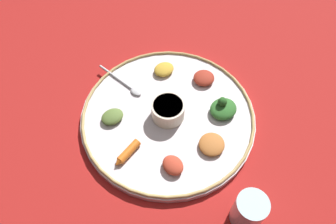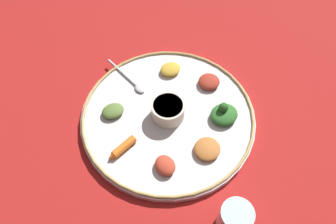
% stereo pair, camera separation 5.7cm
% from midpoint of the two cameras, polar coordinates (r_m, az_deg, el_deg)
% --- Properties ---
extents(ground_plane, '(2.40, 2.40, 0.00)m').
position_cam_midpoint_polar(ground_plane, '(0.87, 1.88, -1.30)').
color(ground_plane, maroon).
extents(platter, '(0.46, 0.46, 0.02)m').
position_cam_midpoint_polar(platter, '(0.86, 1.90, -0.98)').
color(platter, silver).
rests_on(platter, ground_plane).
extents(platter_rim, '(0.45, 0.45, 0.01)m').
position_cam_midpoint_polar(platter_rim, '(0.85, 1.92, -0.55)').
color(platter_rim, tan).
rests_on(platter_rim, platter).
extents(center_bowl, '(0.09, 0.09, 0.05)m').
position_cam_midpoint_polar(center_bowl, '(0.83, 1.96, 0.29)').
color(center_bowl, beige).
rests_on(center_bowl, platter).
extents(spoon, '(0.16, 0.06, 0.01)m').
position_cam_midpoint_polar(spoon, '(0.92, -4.64, 5.36)').
color(spoon, silver).
rests_on(spoon, platter).
extents(greens_pile, '(0.09, 0.09, 0.05)m').
position_cam_midpoint_polar(greens_pile, '(0.85, 11.68, -0.36)').
color(greens_pile, '#2D6628').
rests_on(greens_pile, platter).
extents(carrot_near_spoon, '(0.04, 0.08, 0.02)m').
position_cam_midpoint_polar(carrot_near_spoon, '(0.80, -6.01, -6.44)').
color(carrot_near_spoon, orange).
rests_on(carrot_near_spoon, platter).
extents(mound_berbere_red, '(0.07, 0.07, 0.02)m').
position_cam_midpoint_polar(mound_berbere_red, '(0.77, 1.65, -9.45)').
color(mound_berbere_red, '#B73D28').
rests_on(mound_berbere_red, platter).
extents(mound_chickpea, '(0.07, 0.07, 0.02)m').
position_cam_midpoint_polar(mound_chickpea, '(0.80, 8.92, -6.51)').
color(mound_chickpea, '#B2662D').
rests_on(mound_chickpea, platter).
extents(mound_collards, '(0.07, 0.08, 0.02)m').
position_cam_midpoint_polar(mound_collards, '(0.85, -7.77, 0.08)').
color(mound_collards, '#567033').
rests_on(mound_collards, platter).
extents(mound_beet, '(0.08, 0.08, 0.02)m').
position_cam_midpoint_polar(mound_beet, '(0.91, 8.99, 5.20)').
color(mound_beet, maroon).
rests_on(mound_beet, platter).
extents(mound_lentil_yellow, '(0.07, 0.08, 0.02)m').
position_cam_midpoint_polar(mound_lentil_yellow, '(0.93, 2.17, 7.43)').
color(mound_lentil_yellow, gold).
rests_on(mound_lentil_yellow, platter).
extents(drinking_glass, '(0.07, 0.07, 0.09)m').
position_cam_midpoint_polar(drinking_glass, '(0.73, 13.70, -18.18)').
color(drinking_glass, silver).
rests_on(drinking_glass, ground_plane).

